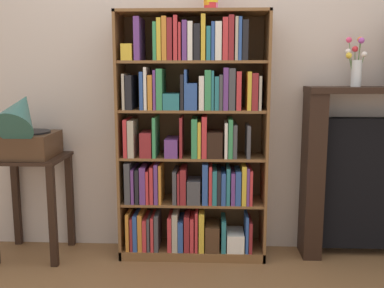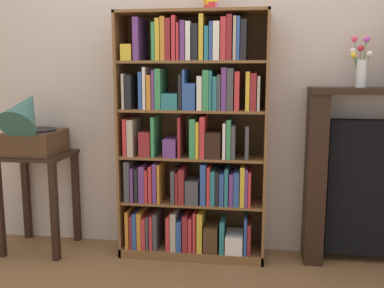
# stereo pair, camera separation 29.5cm
# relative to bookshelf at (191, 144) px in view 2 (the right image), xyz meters

# --- Properties ---
(ground_plane) EXTENTS (8.11, 6.40, 0.02)m
(ground_plane) POSITION_rel_bookshelf_xyz_m (0.01, -0.08, -0.78)
(ground_plane) COLOR brown
(wall_back) EXTENTS (5.11, 0.08, 2.60)m
(wall_back) POSITION_rel_bookshelf_xyz_m (0.14, 0.20, 0.53)
(wall_back) COLOR beige
(wall_back) RESTS_ON ground
(bookshelf) EXTENTS (0.97, 0.30, 1.62)m
(bookshelf) POSITION_rel_bookshelf_xyz_m (0.00, 0.00, 0.00)
(bookshelf) COLOR brown
(bookshelf) RESTS_ON ground
(side_table_left) EXTENTS (0.46, 0.42, 0.69)m
(side_table_left) POSITION_rel_bookshelf_xyz_m (-1.07, -0.05, -0.28)
(side_table_left) COLOR black
(side_table_left) RESTS_ON ground
(gramophone) EXTENTS (0.33, 0.49, 0.50)m
(gramophone) POSITION_rel_bookshelf_xyz_m (-1.07, -0.11, 0.11)
(gramophone) COLOR #472D1C
(gramophone) RESTS_ON side_table_left
(flower_vase) EXTENTS (0.13, 0.10, 0.32)m
(flower_vase) POSITION_rel_bookshelf_xyz_m (1.06, 0.04, 0.52)
(flower_vase) COLOR silver
(flower_vase) RESTS_ON fireplace_mantel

